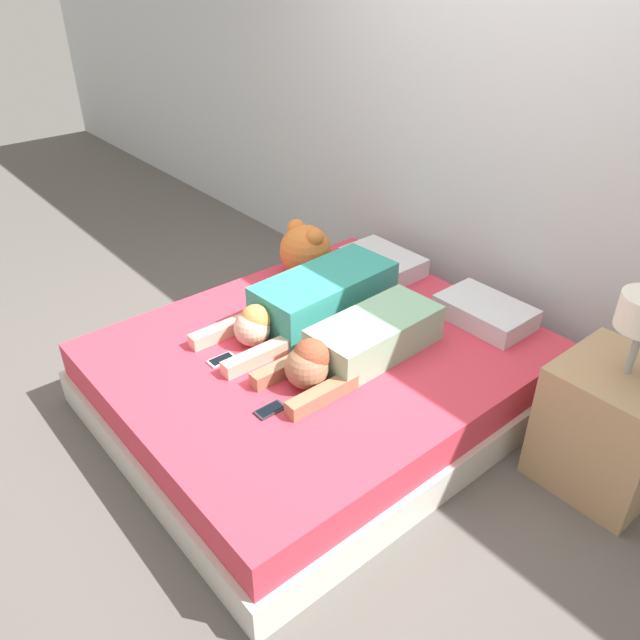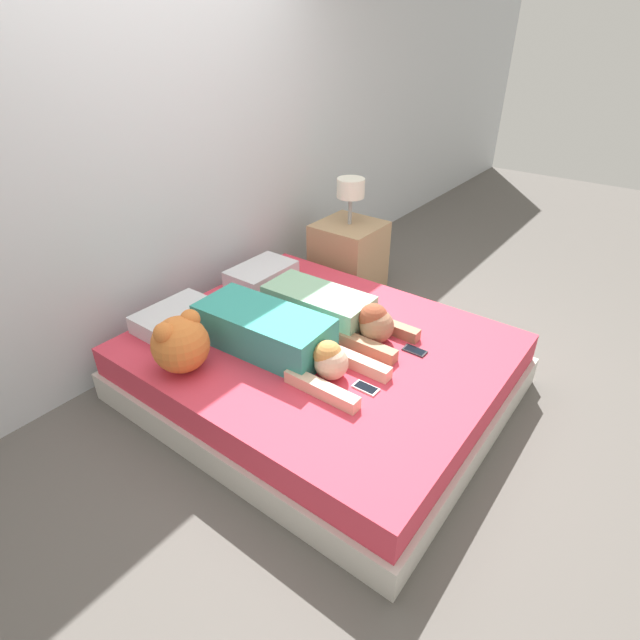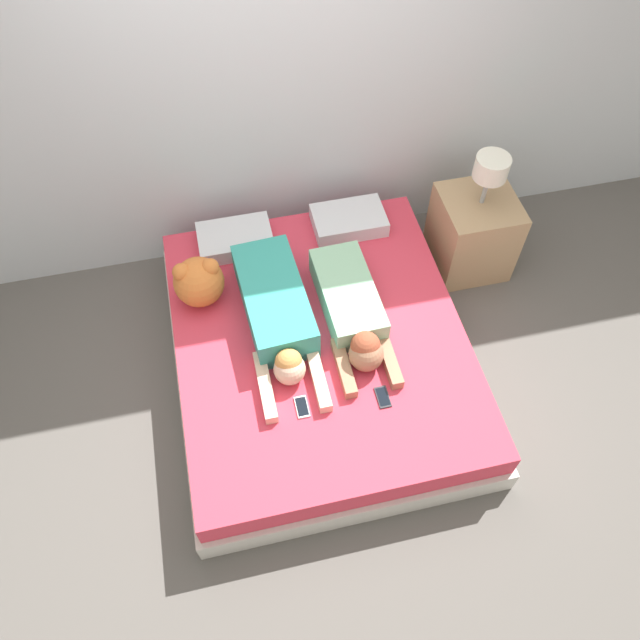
{
  "view_description": "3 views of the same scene",
  "coord_description": "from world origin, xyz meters",
  "px_view_note": "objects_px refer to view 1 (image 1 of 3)",
  "views": [
    {
      "loc": [
        1.99,
        -1.67,
        2.14
      ],
      "look_at": [
        0.0,
        0.0,
        0.51
      ],
      "focal_mm": 35.0,
      "sensor_mm": 36.0,
      "label": 1
    },
    {
      "loc": [
        -1.95,
        -1.48,
        2.0
      ],
      "look_at": [
        0.0,
        0.0,
        0.51
      ],
      "focal_mm": 28.0,
      "sensor_mm": 36.0,
      "label": 2
    },
    {
      "loc": [
        -0.46,
        -2.02,
        3.47
      ],
      "look_at": [
        0.0,
        0.0,
        0.51
      ],
      "focal_mm": 35.0,
      "sensor_mm": 36.0,
      "label": 3
    }
  ],
  "objects_px": {
    "person_left": "(312,300)",
    "cell_phone_left": "(222,360)",
    "bed": "(320,375)",
    "person_right": "(356,344)",
    "nightstand": "(611,422)",
    "plush_toy": "(305,249)",
    "pillow_head_right": "(485,312)",
    "pillow_head_left": "(383,262)",
    "cell_phone_right": "(270,410)"
  },
  "relations": [
    {
      "from": "person_left",
      "to": "bed",
      "type": "bearing_deg",
      "value": -31.24
    },
    {
      "from": "person_right",
      "to": "plush_toy",
      "type": "relative_size",
      "value": 3.02
    },
    {
      "from": "pillow_head_left",
      "to": "cell_phone_right",
      "type": "distance_m",
      "value": 1.46
    },
    {
      "from": "pillow_head_left",
      "to": "plush_toy",
      "type": "xyz_separation_m",
      "value": [
        -0.27,
        -0.39,
        0.11
      ]
    },
    {
      "from": "bed",
      "to": "pillow_head_left",
      "type": "xyz_separation_m",
      "value": [
        -0.39,
        0.82,
        0.24
      ]
    },
    {
      "from": "person_right",
      "to": "nightstand",
      "type": "height_order",
      "value": "nightstand"
    },
    {
      "from": "person_right",
      "to": "plush_toy",
      "type": "height_order",
      "value": "plush_toy"
    },
    {
      "from": "bed",
      "to": "cell_phone_right",
      "type": "distance_m",
      "value": 0.58
    },
    {
      "from": "person_right",
      "to": "plush_toy",
      "type": "bearing_deg",
      "value": 156.01
    },
    {
      "from": "pillow_head_right",
      "to": "cell_phone_right",
      "type": "relative_size",
      "value": 3.59
    },
    {
      "from": "person_left",
      "to": "cell_phone_right",
      "type": "xyz_separation_m",
      "value": [
        0.48,
        -0.63,
        -0.1
      ]
    },
    {
      "from": "pillow_head_right",
      "to": "cell_phone_left",
      "type": "xyz_separation_m",
      "value": [
        -0.59,
        -1.28,
        -0.05
      ]
    },
    {
      "from": "bed",
      "to": "cell_phone_left",
      "type": "relative_size",
      "value": 15.5
    },
    {
      "from": "pillow_head_right",
      "to": "plush_toy",
      "type": "bearing_deg",
      "value": -159.41
    },
    {
      "from": "bed",
      "to": "plush_toy",
      "type": "bearing_deg",
      "value": 146.44
    },
    {
      "from": "pillow_head_left",
      "to": "cell_phone_right",
      "type": "height_order",
      "value": "pillow_head_left"
    },
    {
      "from": "cell_phone_left",
      "to": "plush_toy",
      "type": "distance_m",
      "value": 1.0
    },
    {
      "from": "person_left",
      "to": "cell_phone_left",
      "type": "xyz_separation_m",
      "value": [
        0.03,
        -0.59,
        -0.1
      ]
    },
    {
      "from": "cell_phone_left",
      "to": "nightstand",
      "type": "xyz_separation_m",
      "value": [
        1.43,
        1.08,
        -0.05
      ]
    },
    {
      "from": "person_left",
      "to": "pillow_head_right",
      "type": "bearing_deg",
      "value": 47.92
    },
    {
      "from": "pillow_head_right",
      "to": "plush_toy",
      "type": "xyz_separation_m",
      "value": [
        -1.04,
        -0.39,
        0.11
      ]
    },
    {
      "from": "person_left",
      "to": "cell_phone_left",
      "type": "bearing_deg",
      "value": -87.49
    },
    {
      "from": "nightstand",
      "to": "plush_toy",
      "type": "bearing_deg",
      "value": -173.98
    },
    {
      "from": "bed",
      "to": "person_right",
      "type": "bearing_deg",
      "value": 13.04
    },
    {
      "from": "cell_phone_right",
      "to": "pillow_head_right",
      "type": "bearing_deg",
      "value": 84.06
    },
    {
      "from": "pillow_head_right",
      "to": "nightstand",
      "type": "height_order",
      "value": "nightstand"
    },
    {
      "from": "person_right",
      "to": "cell_phone_left",
      "type": "relative_size",
      "value": 7.3
    },
    {
      "from": "bed",
      "to": "person_left",
      "type": "distance_m",
      "value": 0.4
    },
    {
      "from": "nightstand",
      "to": "cell_phone_right",
      "type": "bearing_deg",
      "value": -130.92
    },
    {
      "from": "pillow_head_left",
      "to": "person_right",
      "type": "distance_m",
      "value": 0.98
    },
    {
      "from": "plush_toy",
      "to": "bed",
      "type": "bearing_deg",
      "value": -33.56
    },
    {
      "from": "bed",
      "to": "pillow_head_right",
      "type": "height_order",
      "value": "pillow_head_right"
    },
    {
      "from": "bed",
      "to": "cell_phone_right",
      "type": "relative_size",
      "value": 15.5
    },
    {
      "from": "person_right",
      "to": "nightstand",
      "type": "distance_m",
      "value": 1.18
    },
    {
      "from": "nightstand",
      "to": "pillow_head_right",
      "type": "bearing_deg",
      "value": 167.04
    },
    {
      "from": "person_left",
      "to": "cell_phone_right",
      "type": "distance_m",
      "value": 0.8
    },
    {
      "from": "bed",
      "to": "cell_phone_left",
      "type": "xyz_separation_m",
      "value": [
        -0.21,
        -0.45,
        0.19
      ]
    },
    {
      "from": "person_right",
      "to": "cell_phone_right",
      "type": "distance_m",
      "value": 0.55
    },
    {
      "from": "bed",
      "to": "pillow_head_right",
      "type": "bearing_deg",
      "value": 64.89
    },
    {
      "from": "person_left",
      "to": "cell_phone_right",
      "type": "relative_size",
      "value": 8.54
    },
    {
      "from": "pillow_head_right",
      "to": "person_left",
      "type": "relative_size",
      "value": 0.42
    },
    {
      "from": "person_left",
      "to": "person_right",
      "type": "height_order",
      "value": "person_right"
    },
    {
      "from": "person_left",
      "to": "plush_toy",
      "type": "height_order",
      "value": "plush_toy"
    },
    {
      "from": "pillow_head_right",
      "to": "person_left",
      "type": "bearing_deg",
      "value": -132.08
    },
    {
      "from": "pillow_head_left",
      "to": "person_right",
      "type": "bearing_deg",
      "value": -52.4
    },
    {
      "from": "bed",
      "to": "pillow_head_left",
      "type": "distance_m",
      "value": 0.94
    },
    {
      "from": "pillow_head_left",
      "to": "nightstand",
      "type": "distance_m",
      "value": 1.62
    },
    {
      "from": "pillow_head_left",
      "to": "person_left",
      "type": "height_order",
      "value": "person_left"
    },
    {
      "from": "person_left",
      "to": "cell_phone_left",
      "type": "height_order",
      "value": "person_left"
    },
    {
      "from": "person_right",
      "to": "bed",
      "type": "bearing_deg",
      "value": -166.96
    }
  ]
}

